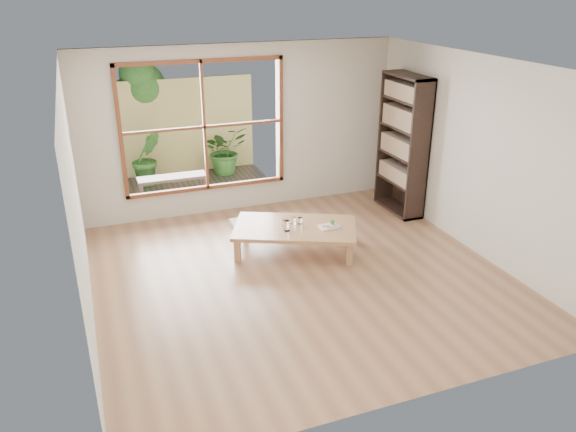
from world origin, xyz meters
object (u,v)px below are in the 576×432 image
bookshelf (403,145)px  garden_bench (172,180)px  low_table (295,229)px  food_tray (330,225)px

bookshelf → garden_bench: 3.86m
bookshelf → garden_bench: (-3.33, 1.80, -0.75)m
garden_bench → bookshelf: bearing=-28.2°
low_table → garden_bench: bearing=139.9°
low_table → bookshelf: bookshelf is taller
low_table → food_tray: (0.44, -0.18, 0.06)m
food_tray → bookshelf: bearing=29.0°
bookshelf → food_tray: bookshelf is taller
low_table → food_tray: bearing=2.5°
bookshelf → food_tray: 2.06m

